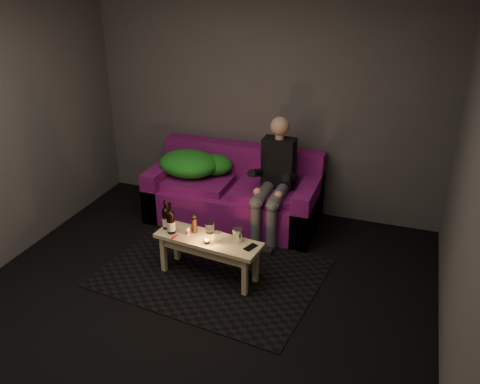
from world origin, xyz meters
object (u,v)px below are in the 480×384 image
(person, at_px, (274,177))
(steel_cup, at_px, (238,235))
(coffee_table, at_px, (208,245))
(beer_bottle_b, at_px, (171,222))
(beer_bottle_a, at_px, (166,218))
(sofa, at_px, (235,195))

(person, relative_size, steel_cup, 10.14)
(steel_cup, bearing_deg, coffee_table, -169.91)
(coffee_table, xyz_separation_m, steel_cup, (0.27, 0.05, 0.13))
(person, distance_m, steel_cup, 0.99)
(coffee_table, height_order, beer_bottle_b, beer_bottle_b)
(coffee_table, relative_size, beer_bottle_a, 3.57)
(person, height_order, beer_bottle_a, person)
(person, xyz_separation_m, beer_bottle_a, (-0.77, -0.97, -0.13))
(sofa, xyz_separation_m, beer_bottle_a, (-0.28, -1.12, 0.22))
(coffee_table, bearing_deg, steel_cup, 10.09)
(coffee_table, bearing_deg, beer_bottle_b, -177.53)
(person, bearing_deg, coffee_table, -107.74)
(beer_bottle_a, height_order, beer_bottle_b, beer_bottle_b)
(coffee_table, bearing_deg, sofa, 98.23)
(sofa, height_order, steel_cup, sofa)
(person, height_order, steel_cup, person)
(sofa, distance_m, beer_bottle_a, 1.18)
(sofa, height_order, person, person)
(beer_bottle_b, bearing_deg, coffee_table, 2.47)
(beer_bottle_b, bearing_deg, sofa, 80.79)
(beer_bottle_b, height_order, steel_cup, beer_bottle_b)
(beer_bottle_b, bearing_deg, person, 56.37)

